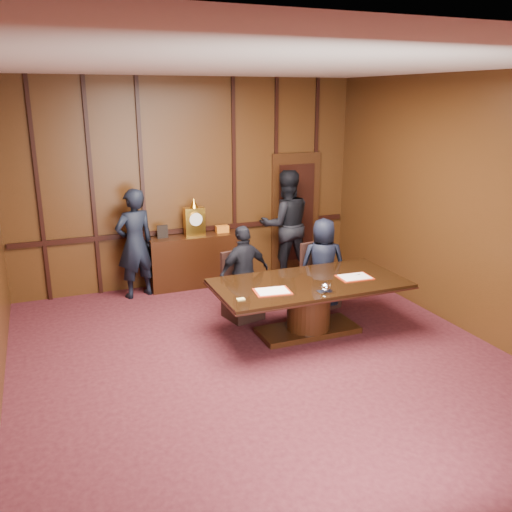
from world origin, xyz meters
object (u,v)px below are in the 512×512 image
(signatory_left, at_px, (244,273))
(witness_left, at_px, (135,244))
(signatory_right, at_px, (323,264))
(witness_right, at_px, (286,225))
(sideboard, at_px, (196,258))
(conference_table, at_px, (309,299))

(signatory_left, distance_m, witness_left, 2.03)
(signatory_right, relative_size, witness_right, 0.73)
(sideboard, bearing_deg, signatory_right, -47.93)
(conference_table, relative_size, signatory_left, 1.84)
(conference_table, bearing_deg, sideboard, 109.66)
(signatory_right, distance_m, witness_left, 3.03)
(conference_table, distance_m, signatory_left, 1.05)
(sideboard, distance_m, witness_right, 1.72)
(conference_table, distance_m, witness_left, 3.08)
(sideboard, relative_size, witness_right, 0.82)
(sideboard, height_order, witness_right, witness_right)
(witness_left, bearing_deg, sideboard, 171.70)
(conference_table, xyz_separation_m, signatory_right, (0.65, 0.80, 0.20))
(signatory_left, bearing_deg, witness_left, -63.29)
(witness_right, bearing_deg, conference_table, 80.00)
(conference_table, distance_m, witness_right, 2.51)
(conference_table, bearing_deg, signatory_left, 129.09)
(signatory_right, xyz_separation_m, witness_left, (-2.59, 1.56, 0.19))
(signatory_left, distance_m, signatory_right, 1.30)
(conference_table, xyz_separation_m, signatory_left, (-0.65, 0.80, 0.20))
(signatory_left, relative_size, witness_left, 0.79)
(sideboard, relative_size, witness_left, 0.89)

